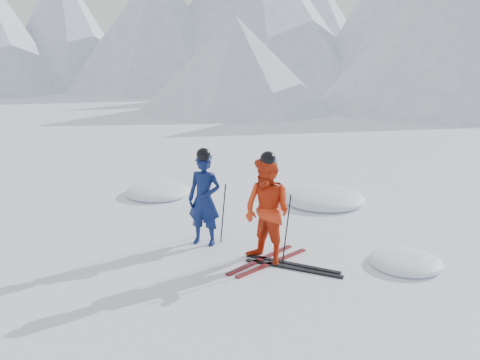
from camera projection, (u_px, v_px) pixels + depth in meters
The scene contains 12 objects.
ground at pixel (305, 261), 8.86m from camera, with size 160.00×160.00×0.00m, color white.
skier_blue at pixel (204, 200), 9.43m from camera, with size 0.63×0.42×1.74m, color #0C194B.
skier_red at pixel (267, 211), 8.58m from camera, with size 0.90×0.70×1.85m, color red.
pole_blue_left at pixel (197, 210), 9.79m from camera, with size 0.02×0.02×1.16m, color black.
pole_blue_right at pixel (223, 213), 9.57m from camera, with size 0.02×0.02×1.16m, color black.
pole_red_left at pixel (260, 221), 9.02m from camera, with size 0.02×0.02×1.23m, color black.
pole_red_right at pixel (287, 229), 8.61m from camera, with size 0.02×0.02×1.23m, color black.
ski_worn_left at pixel (261, 259), 8.87m from camera, with size 0.09×1.70×0.03m, color black.
ski_worn_right at pixel (272, 263), 8.74m from camera, with size 0.09×1.70×0.03m, color black.
ski_loose_a at pixel (292, 264), 8.68m from camera, with size 0.09×1.70×0.03m, color black.
ski_loose_b at pixel (293, 268), 8.51m from camera, with size 0.09×1.70×0.03m, color black.
snow_lumps at pixel (275, 206), 12.00m from camera, with size 7.96×4.20×0.43m.
Camera 1 is at (3.73, -7.43, 3.56)m, focal length 38.00 mm.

